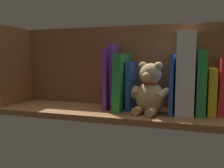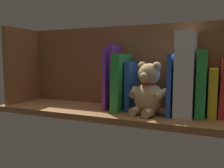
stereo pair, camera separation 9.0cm
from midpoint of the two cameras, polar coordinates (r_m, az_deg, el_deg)
name	(u,v)px [view 1 (the left image)]	position (r cm, az deg, el deg)	size (l,w,h in cm)	color
ground_plane	(112,112)	(91.79, -2.83, -6.85)	(92.77, 25.40, 2.20)	brown
shelf_back_panel	(119,66)	(99.35, -0.77, 4.37)	(92.77, 1.50, 32.89)	brown
shelf_side_divider	(15,66)	(112.96, -24.54, 4.03)	(2.40, 19.40, 32.89)	brown
book_0	(221,87)	(88.79, 22.35, -0.60)	(2.33, 10.29, 19.62)	red
book_1	(211,91)	(88.29, 20.25, -1.66)	(2.73, 11.27, 16.24)	yellow
book_2	(201,82)	(87.01, 17.98, 0.39)	(3.10, 12.94, 22.51)	green
dictionary_thick_white	(185,74)	(85.99, 14.54, 2.44)	(6.04, 14.56, 28.51)	white
book_3	(172,84)	(86.47, 11.57, 0.05)	(1.35, 15.10, 21.07)	blue
teddy_bear	(150,91)	(84.26, 6.15, -1.67)	(14.49, 13.61, 18.46)	tan
book_4	(131,85)	(91.47, 1.82, -0.36)	(2.00, 11.25, 18.35)	blue
book_5	(122,82)	(90.24, -0.48, 0.54)	(2.99, 15.44, 21.42)	green
book_6	(116,77)	(93.36, -1.82, 1.80)	(1.79, 10.60, 24.92)	purple
book_7	(110,79)	(93.15, -3.37, 1.27)	(1.37, 12.86, 23.25)	purple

